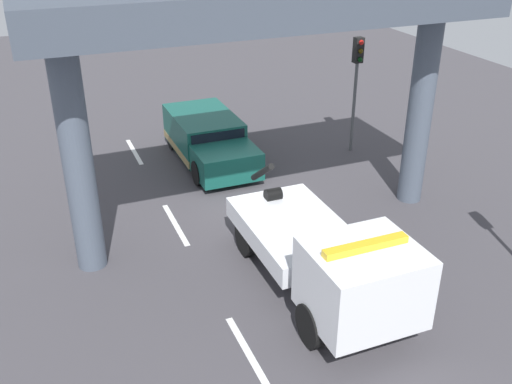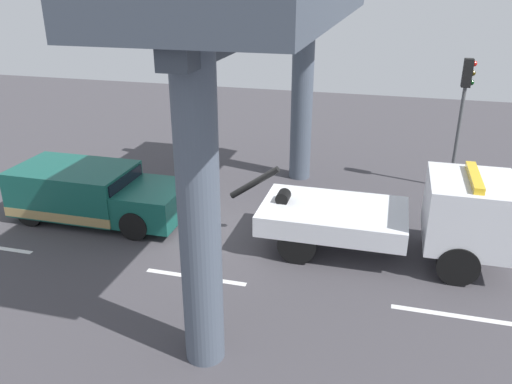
{
  "view_description": "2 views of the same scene",
  "coord_description": "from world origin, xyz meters",
  "px_view_note": "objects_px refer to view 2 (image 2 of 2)",
  "views": [
    {
      "loc": [
        14.9,
        -5.91,
        8.77
      ],
      "look_at": [
        1.68,
        -0.52,
        1.51
      ],
      "focal_mm": 40.98,
      "sensor_mm": 36.0,
      "label": 1
    },
    {
      "loc": [
        4.27,
        -12.64,
        6.91
      ],
      "look_at": [
        0.93,
        -0.11,
        1.44
      ],
      "focal_mm": 36.35,
      "sensor_mm": 36.0,
      "label": 2
    }
  ],
  "objects_px": {
    "towed_van_green": "(93,194)",
    "traffic_light_far": "(464,96)",
    "traffic_light_near": "(192,84)",
    "tow_truck_white": "(409,215)"
  },
  "relations": [
    {
      "from": "towed_van_green",
      "to": "traffic_light_far",
      "type": "relative_size",
      "value": 1.17
    },
    {
      "from": "traffic_light_near",
      "to": "traffic_light_far",
      "type": "distance_m",
      "value": 9.5
    },
    {
      "from": "towed_van_green",
      "to": "traffic_light_far",
      "type": "distance_m",
      "value": 12.24
    },
    {
      "from": "tow_truck_white",
      "to": "towed_van_green",
      "type": "bearing_deg",
      "value": 179.99
    },
    {
      "from": "tow_truck_white",
      "to": "traffic_light_near",
      "type": "height_order",
      "value": "traffic_light_near"
    },
    {
      "from": "tow_truck_white",
      "to": "towed_van_green",
      "type": "distance_m",
      "value": 9.21
    },
    {
      "from": "traffic_light_near",
      "to": "traffic_light_far",
      "type": "height_order",
      "value": "traffic_light_far"
    },
    {
      "from": "traffic_light_far",
      "to": "traffic_light_near",
      "type": "bearing_deg",
      "value": 180.0
    },
    {
      "from": "tow_truck_white",
      "to": "traffic_light_near",
      "type": "bearing_deg",
      "value": 146.17
    },
    {
      "from": "tow_truck_white",
      "to": "traffic_light_far",
      "type": "bearing_deg",
      "value": 73.81
    }
  ]
}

